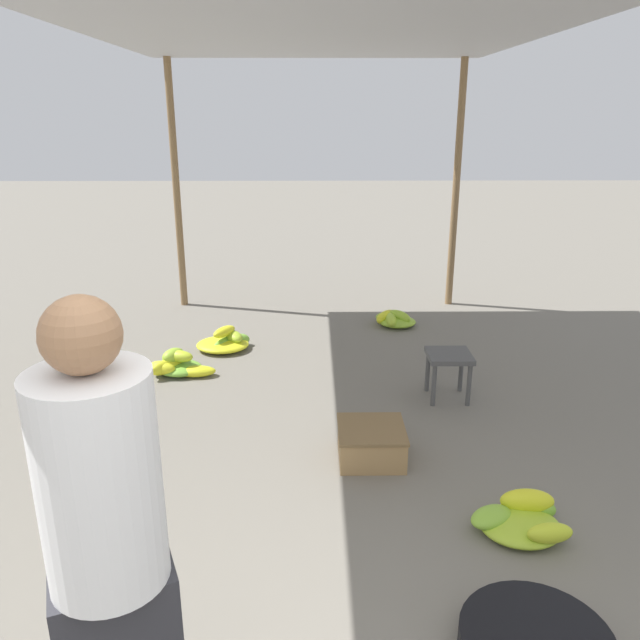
{
  "coord_description": "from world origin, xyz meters",
  "views": [
    {
      "loc": [
        -0.04,
        -1.2,
        2.17
      ],
      "look_at": [
        0.0,
        2.44,
        0.96
      ],
      "focal_mm": 35.0,
      "sensor_mm": 36.0,
      "label": 1
    }
  ],
  "objects_px": {
    "banana_pile_left_1": "(177,366)",
    "banana_pile_right_1": "(521,519)",
    "banana_pile_right_0": "(393,319)",
    "crate_near": "(371,443)",
    "banana_pile_left_0": "(226,342)",
    "vendor_foreground": "(109,551)",
    "stool": "(449,362)"
  },
  "relations": [
    {
      "from": "banana_pile_right_0",
      "to": "crate_near",
      "type": "relative_size",
      "value": 1.05
    },
    {
      "from": "vendor_foreground",
      "to": "crate_near",
      "type": "distance_m",
      "value": 2.38
    },
    {
      "from": "banana_pile_left_0",
      "to": "banana_pile_right_1",
      "type": "bearing_deg",
      "value": -54.59
    },
    {
      "from": "banana_pile_left_1",
      "to": "crate_near",
      "type": "distance_m",
      "value": 2.1
    },
    {
      "from": "crate_near",
      "to": "vendor_foreground",
      "type": "bearing_deg",
      "value": -116.66
    },
    {
      "from": "banana_pile_left_1",
      "to": "banana_pile_right_1",
      "type": "height_order",
      "value": "banana_pile_left_1"
    },
    {
      "from": "banana_pile_left_0",
      "to": "banana_pile_left_1",
      "type": "bearing_deg",
      "value": -119.33
    },
    {
      "from": "banana_pile_left_0",
      "to": "crate_near",
      "type": "xyz_separation_m",
      "value": [
        1.22,
        -2.02,
        0.04
      ]
    },
    {
      "from": "banana_pile_left_1",
      "to": "banana_pile_right_0",
      "type": "distance_m",
      "value": 2.43
    },
    {
      "from": "banana_pile_left_1",
      "to": "stool",
      "type": "bearing_deg",
      "value": -12.26
    },
    {
      "from": "stool",
      "to": "banana_pile_right_1",
      "type": "distance_m",
      "value": 1.69
    },
    {
      "from": "banana_pile_right_0",
      "to": "banana_pile_left_1",
      "type": "bearing_deg",
      "value": -147.52
    },
    {
      "from": "banana_pile_left_1",
      "to": "banana_pile_right_1",
      "type": "distance_m",
      "value": 3.17
    },
    {
      "from": "stool",
      "to": "banana_pile_left_1",
      "type": "bearing_deg",
      "value": 167.74
    },
    {
      "from": "vendor_foreground",
      "to": "stool",
      "type": "relative_size",
      "value": 4.47
    },
    {
      "from": "banana_pile_right_1",
      "to": "banana_pile_left_1",
      "type": "bearing_deg",
      "value": 137.04
    },
    {
      "from": "banana_pile_right_0",
      "to": "vendor_foreground",
      "type": "bearing_deg",
      "value": -107.56
    },
    {
      "from": "banana_pile_left_0",
      "to": "banana_pile_right_0",
      "type": "bearing_deg",
      "value": 22.01
    },
    {
      "from": "banana_pile_left_0",
      "to": "crate_near",
      "type": "height_order",
      "value": "banana_pile_left_0"
    },
    {
      "from": "banana_pile_left_0",
      "to": "banana_pile_right_0",
      "type": "relative_size",
      "value": 1.13
    },
    {
      "from": "banana_pile_right_1",
      "to": "crate_near",
      "type": "height_order",
      "value": "crate_near"
    },
    {
      "from": "banana_pile_left_0",
      "to": "banana_pile_left_1",
      "type": "distance_m",
      "value": 0.71
    },
    {
      "from": "banana_pile_left_0",
      "to": "crate_near",
      "type": "relative_size",
      "value": 1.19
    },
    {
      "from": "stool",
      "to": "banana_pile_left_0",
      "type": "bearing_deg",
      "value": 149.91
    },
    {
      "from": "banana_pile_right_1",
      "to": "banana_pile_left_0",
      "type": "bearing_deg",
      "value": 125.41
    },
    {
      "from": "vendor_foreground",
      "to": "banana_pile_right_1",
      "type": "distance_m",
      "value": 2.31
    },
    {
      "from": "banana_pile_left_0",
      "to": "banana_pile_right_0",
      "type": "distance_m",
      "value": 1.84
    },
    {
      "from": "crate_near",
      "to": "banana_pile_left_1",
      "type": "bearing_deg",
      "value": 138.21
    },
    {
      "from": "stool",
      "to": "banana_pile_left_1",
      "type": "xyz_separation_m",
      "value": [
        -2.25,
        0.49,
        -0.23
      ]
    },
    {
      "from": "banana_pile_left_1",
      "to": "banana_pile_left_0",
      "type": "bearing_deg",
      "value": 60.67
    },
    {
      "from": "vendor_foreground",
      "to": "crate_near",
      "type": "relative_size",
      "value": 3.9
    },
    {
      "from": "banana_pile_left_0",
      "to": "crate_near",
      "type": "distance_m",
      "value": 2.36
    }
  ]
}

